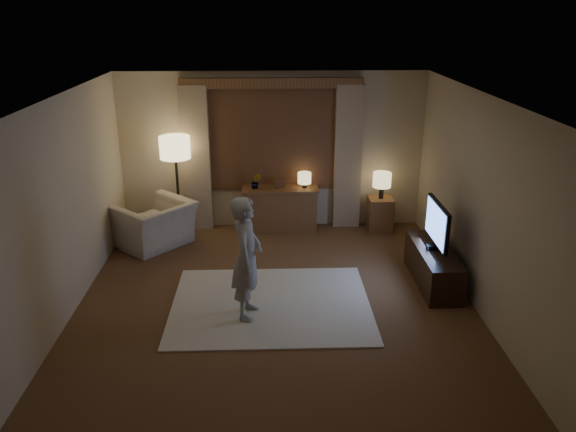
{
  "coord_description": "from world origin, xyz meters",
  "views": [
    {
      "loc": [
        -0.07,
        -6.31,
        3.57
      ],
      "look_at": [
        0.18,
        0.6,
        0.96
      ],
      "focal_mm": 35.0,
      "sensor_mm": 36.0,
      "label": 1
    }
  ],
  "objects_px": {
    "armchair": "(155,224)",
    "sideboard": "(280,210)",
    "tv_stand": "(433,266)",
    "person": "(247,258)",
    "side_table": "(380,214)"
  },
  "relations": [
    {
      "from": "armchair",
      "to": "tv_stand",
      "type": "bearing_deg",
      "value": 112.13
    },
    {
      "from": "armchair",
      "to": "sideboard",
      "type": "bearing_deg",
      "value": 148.1
    },
    {
      "from": "person",
      "to": "sideboard",
      "type": "bearing_deg",
      "value": -1.82
    },
    {
      "from": "sideboard",
      "to": "side_table",
      "type": "relative_size",
      "value": 2.14
    },
    {
      "from": "sideboard",
      "to": "tv_stand",
      "type": "height_order",
      "value": "sideboard"
    },
    {
      "from": "side_table",
      "to": "armchair",
      "type": "bearing_deg",
      "value": -171.75
    },
    {
      "from": "armchair",
      "to": "person",
      "type": "bearing_deg",
      "value": 76.37
    },
    {
      "from": "side_table",
      "to": "person",
      "type": "relative_size",
      "value": 0.37
    },
    {
      "from": "armchair",
      "to": "side_table",
      "type": "distance_m",
      "value": 3.7
    },
    {
      "from": "sideboard",
      "to": "side_table",
      "type": "distance_m",
      "value": 1.68
    },
    {
      "from": "side_table",
      "to": "tv_stand",
      "type": "distance_m",
      "value": 1.99
    },
    {
      "from": "person",
      "to": "side_table",
      "type": "bearing_deg",
      "value": -30.37
    },
    {
      "from": "armchair",
      "to": "tv_stand",
      "type": "relative_size",
      "value": 0.77
    },
    {
      "from": "tv_stand",
      "to": "person",
      "type": "distance_m",
      "value": 2.66
    },
    {
      "from": "side_table",
      "to": "person",
      "type": "distance_m",
      "value": 3.51
    }
  ]
}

